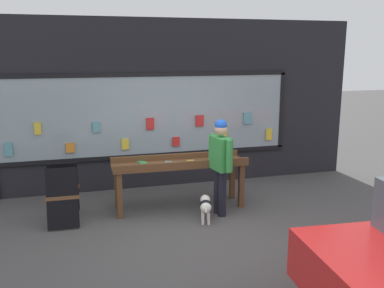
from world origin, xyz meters
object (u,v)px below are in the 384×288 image
(person_browsing, at_px, (220,160))
(sandwich_board_sign, at_px, (63,193))
(display_table_main, at_px, (180,168))
(small_dog, at_px, (206,205))

(person_browsing, relative_size, sandwich_board_sign, 1.77)
(display_table_main, xyz_separation_m, small_dog, (0.25, -0.74, -0.46))
(small_dog, distance_m, sandwich_board_sign, 2.35)
(display_table_main, relative_size, person_browsing, 1.43)
(display_table_main, bearing_deg, person_browsing, -41.10)
(small_dog, relative_size, sandwich_board_sign, 0.57)
(display_table_main, bearing_deg, small_dog, -71.27)
(display_table_main, xyz_separation_m, person_browsing, (0.58, -0.50, 0.23))
(display_table_main, distance_m, sandwich_board_sign, 2.01)
(person_browsing, height_order, small_dog, person_browsing)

